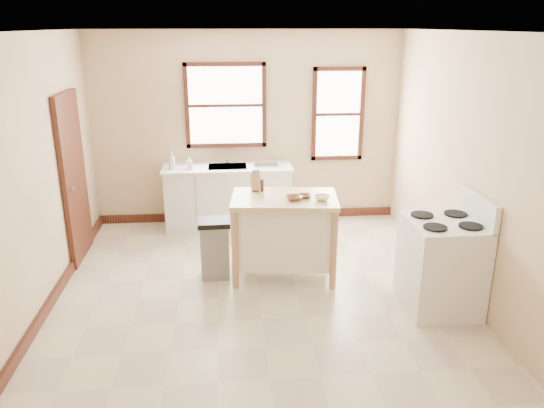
{
  "coord_description": "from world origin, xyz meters",
  "views": [
    {
      "loc": [
        -0.32,
        -5.23,
        2.86
      ],
      "look_at": [
        0.18,
        0.4,
        0.94
      ],
      "focal_mm": 35.0,
      "sensor_mm": 36.0,
      "label": 1
    }
  ],
  "objects_px": {
    "soap_bottle_a": "(172,160)",
    "bowl_a": "(294,198)",
    "soap_bottle_b": "(189,163)",
    "gas_stove": "(442,253)",
    "knife_block": "(255,183)",
    "dish_rack": "(266,163)",
    "pepper_grinder": "(262,185)",
    "bowl_c": "(322,198)",
    "kitchen_island": "(284,237)",
    "trash_bin": "(215,249)",
    "bowl_b": "(305,196)"
  },
  "relations": [
    {
      "from": "soap_bottle_a",
      "to": "trash_bin",
      "type": "height_order",
      "value": "soap_bottle_a"
    },
    {
      "from": "pepper_grinder",
      "to": "bowl_b",
      "type": "distance_m",
      "value": 0.56
    },
    {
      "from": "trash_bin",
      "to": "gas_stove",
      "type": "xyz_separation_m",
      "value": [
        2.36,
        -0.93,
        0.26
      ]
    },
    {
      "from": "soap_bottle_b",
      "to": "kitchen_island",
      "type": "height_order",
      "value": "soap_bottle_b"
    },
    {
      "from": "dish_rack",
      "to": "knife_block",
      "type": "relative_size",
      "value": 1.81
    },
    {
      "from": "bowl_a",
      "to": "bowl_b",
      "type": "xyz_separation_m",
      "value": [
        0.14,
        0.07,
        -0.0
      ]
    },
    {
      "from": "kitchen_island",
      "to": "trash_bin",
      "type": "bearing_deg",
      "value": -176.37
    },
    {
      "from": "soap_bottle_a",
      "to": "kitchen_island",
      "type": "height_order",
      "value": "soap_bottle_a"
    },
    {
      "from": "dish_rack",
      "to": "bowl_a",
      "type": "relative_size",
      "value": 2.01
    },
    {
      "from": "dish_rack",
      "to": "knife_block",
      "type": "bearing_deg",
      "value": -94.16
    },
    {
      "from": "pepper_grinder",
      "to": "bowl_c",
      "type": "relative_size",
      "value": 0.88
    },
    {
      "from": "soap_bottle_a",
      "to": "pepper_grinder",
      "type": "relative_size",
      "value": 1.64
    },
    {
      "from": "knife_block",
      "to": "gas_stove",
      "type": "distance_m",
      "value": 2.24
    },
    {
      "from": "bowl_c",
      "to": "kitchen_island",
      "type": "bearing_deg",
      "value": 160.52
    },
    {
      "from": "dish_rack",
      "to": "bowl_b",
      "type": "height_order",
      "value": "bowl_b"
    },
    {
      "from": "soap_bottle_b",
      "to": "knife_block",
      "type": "height_order",
      "value": "knife_block"
    },
    {
      "from": "dish_rack",
      "to": "knife_block",
      "type": "height_order",
      "value": "knife_block"
    },
    {
      "from": "soap_bottle_a",
      "to": "trash_bin",
      "type": "bearing_deg",
      "value": -89.01
    },
    {
      "from": "soap_bottle_a",
      "to": "bowl_c",
      "type": "relative_size",
      "value": 1.44
    },
    {
      "from": "knife_block",
      "to": "bowl_b",
      "type": "height_order",
      "value": "knife_block"
    },
    {
      "from": "soap_bottle_b",
      "to": "kitchen_island",
      "type": "xyz_separation_m",
      "value": [
        1.17,
        -1.61,
        -0.52
      ]
    },
    {
      "from": "gas_stove",
      "to": "soap_bottle_a",
      "type": "bearing_deg",
      "value": 139.69
    },
    {
      "from": "soap_bottle_b",
      "to": "bowl_a",
      "type": "height_order",
      "value": "soap_bottle_b"
    },
    {
      "from": "knife_block",
      "to": "soap_bottle_a",
      "type": "bearing_deg",
      "value": 120.16
    },
    {
      "from": "soap_bottle_b",
      "to": "gas_stove",
      "type": "height_order",
      "value": "gas_stove"
    },
    {
      "from": "dish_rack",
      "to": "pepper_grinder",
      "type": "distance_m",
      "value": 1.45
    },
    {
      "from": "dish_rack",
      "to": "knife_block",
      "type": "xyz_separation_m",
      "value": [
        -0.23,
        -1.42,
        0.12
      ]
    },
    {
      "from": "pepper_grinder",
      "to": "trash_bin",
      "type": "relative_size",
      "value": 0.21
    },
    {
      "from": "bowl_a",
      "to": "soap_bottle_b",
      "type": "bearing_deg",
      "value": 126.36
    },
    {
      "from": "soap_bottle_a",
      "to": "knife_block",
      "type": "relative_size",
      "value": 1.23
    },
    {
      "from": "soap_bottle_a",
      "to": "knife_block",
      "type": "height_order",
      "value": "knife_block"
    },
    {
      "from": "soap_bottle_a",
      "to": "bowl_a",
      "type": "height_order",
      "value": "soap_bottle_a"
    },
    {
      "from": "soap_bottle_a",
      "to": "knife_block",
      "type": "bearing_deg",
      "value": -70.54
    },
    {
      "from": "pepper_grinder",
      "to": "bowl_c",
      "type": "bearing_deg",
      "value": -31.24
    },
    {
      "from": "trash_bin",
      "to": "kitchen_island",
      "type": "bearing_deg",
      "value": -4.24
    },
    {
      "from": "dish_rack",
      "to": "bowl_b",
      "type": "distance_m",
      "value": 1.76
    },
    {
      "from": "soap_bottle_b",
      "to": "gas_stove",
      "type": "distance_m",
      "value": 3.71
    },
    {
      "from": "pepper_grinder",
      "to": "bowl_c",
      "type": "distance_m",
      "value": 0.76
    },
    {
      "from": "soap_bottle_b",
      "to": "bowl_c",
      "type": "distance_m",
      "value": 2.36
    },
    {
      "from": "soap_bottle_b",
      "to": "dish_rack",
      "type": "height_order",
      "value": "soap_bottle_b"
    },
    {
      "from": "pepper_grinder",
      "to": "bowl_b",
      "type": "bearing_deg",
      "value": -31.53
    },
    {
      "from": "soap_bottle_b",
      "to": "soap_bottle_a",
      "type": "bearing_deg",
      "value": 172.98
    },
    {
      "from": "dish_rack",
      "to": "bowl_a",
      "type": "xyz_separation_m",
      "value": [
        0.18,
        -1.8,
        0.04
      ]
    },
    {
      "from": "soap_bottle_a",
      "to": "dish_rack",
      "type": "distance_m",
      "value": 1.34
    },
    {
      "from": "pepper_grinder",
      "to": "bowl_b",
      "type": "xyz_separation_m",
      "value": [
        0.47,
        -0.29,
        -0.06
      ]
    },
    {
      "from": "knife_block",
      "to": "gas_stove",
      "type": "height_order",
      "value": "gas_stove"
    },
    {
      "from": "bowl_a",
      "to": "gas_stove",
      "type": "height_order",
      "value": "gas_stove"
    },
    {
      "from": "soap_bottle_b",
      "to": "knife_block",
      "type": "distance_m",
      "value": 1.59
    },
    {
      "from": "soap_bottle_a",
      "to": "kitchen_island",
      "type": "bearing_deg",
      "value": -68.52
    },
    {
      "from": "kitchen_island",
      "to": "bowl_b",
      "type": "relative_size",
      "value": 7.95
    }
  ]
}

